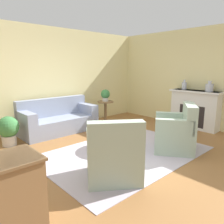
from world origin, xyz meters
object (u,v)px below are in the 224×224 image
vase_mantel_far (209,87)px  potted_plant_on_side_table (105,95)px  potted_plant_floor (8,129)px  armchair_left (114,156)px  armchair_right (177,133)px  ottoman_table (115,137)px  couch (58,120)px  side_table (105,109)px  vase_mantel_near (184,86)px

vase_mantel_far → potted_plant_on_side_table: size_ratio=0.80×
potted_plant_on_side_table → potted_plant_floor: bearing=178.7°
armchair_left → potted_plant_floor: (-0.68, 2.68, -0.01)m
armchair_right → vase_mantel_far: bearing=6.7°
ottoman_table → potted_plant_floor: potted_plant_floor is taller
couch → potted_plant_on_side_table: (1.45, -0.27, 0.58)m
side_table → couch: bearing=169.6°
armchair_right → potted_plant_floor: armchair_right is taller
potted_plant_on_side_table → couch: bearing=169.6°
vase_mantel_far → potted_plant_on_side_table: (-1.58, 2.39, -0.29)m
side_table → potted_plant_floor: (-2.79, 0.07, -0.10)m
armchair_left → vase_mantel_near: 3.89m
ottoman_table → potted_plant_floor: 2.38m
armchair_left → side_table: bearing=51.1°
couch → vase_mantel_near: size_ratio=7.02×
ottoman_table → vase_mantel_near: size_ratio=3.05×
couch → vase_mantel_far: 4.12m
couch → side_table: 1.48m
ottoman_table → armchair_right: bearing=-46.2°
armchair_right → ottoman_table: 1.28m
armchair_right → potted_plant_on_side_table: potted_plant_on_side_table is taller
side_table → vase_mantel_far: (1.58, -2.39, 0.72)m
vase_mantel_near → potted_plant_on_side_table: size_ratio=0.80×
vase_mantel_far → potted_plant_floor: 5.08m
vase_mantel_far → potted_plant_floor: vase_mantel_far is taller
side_table → armchair_left: bearing=-128.9°
armchair_right → vase_mantel_far: size_ratio=3.85×
armchair_left → side_table: 3.36m
potted_plant_on_side_table → ottoman_table: bearing=-125.2°
vase_mantel_far → ottoman_table: bearing=165.8°
couch → potted_plant_floor: 1.35m
couch → potted_plant_floor: couch is taller
side_table → potted_plant_floor: size_ratio=1.07×
armchair_left → vase_mantel_far: 3.78m
couch → side_table: size_ratio=2.82×
couch → side_table: couch is taller
armchair_left → ottoman_table: size_ratio=1.26×
side_table → ottoman_table: bearing=-125.2°
armchair_left → vase_mantel_far: size_ratio=3.85×
potted_plant_floor → potted_plant_on_side_table: bearing=-1.3°
potted_plant_on_side_table → potted_plant_floor: (-2.79, 0.07, -0.53)m
armchair_right → ottoman_table: armchair_right is taller
vase_mantel_far → side_table: bearing=123.4°
armchair_left → potted_plant_floor: size_ratio=1.66×
armchair_right → potted_plant_floor: (-2.48, 2.68, -0.01)m
vase_mantel_near → potted_plant_on_side_table: (-1.58, 1.66, -0.29)m
vase_mantel_near → vase_mantel_far: 0.73m
armchair_left → armchair_right: same height
vase_mantel_near → vase_mantel_far: same height
armchair_left → vase_mantel_far: vase_mantel_far is taller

